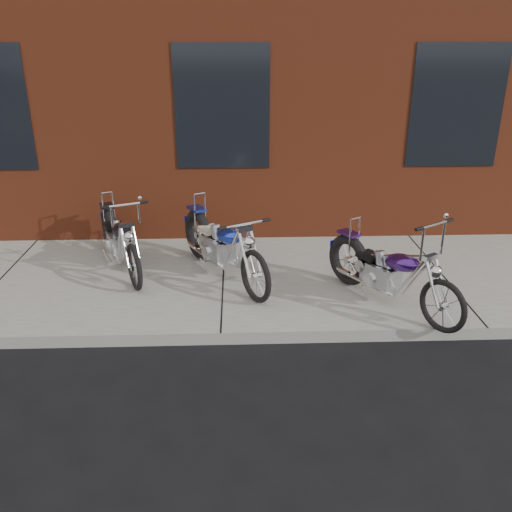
{
  "coord_description": "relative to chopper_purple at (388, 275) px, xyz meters",
  "views": [
    {
      "loc": [
        0.2,
        -5.2,
        3.22
      ],
      "look_at": [
        0.42,
        0.8,
        0.74
      ],
      "focal_mm": 38.0,
      "sensor_mm": 36.0,
      "label": 1
    }
  ],
  "objects": [
    {
      "name": "chopper_purple",
      "position": [
        0.0,
        0.0,
        0.0
      ],
      "size": [
        1.22,
        1.86,
        1.2
      ],
      "rotation": [
        0.0,
        0.0,
        -1.01
      ],
      "color": "black",
      "rests_on": "sidewalk"
    },
    {
      "name": "ground",
      "position": [
        -2.0,
        -0.64,
        -0.54
      ],
      "size": [
        120.0,
        120.0,
        0.0
      ],
      "primitive_type": "plane",
      "color": "black",
      "rests_on": "ground"
    },
    {
      "name": "sidewalk",
      "position": [
        -2.0,
        0.86,
        -0.46
      ],
      "size": [
        22.0,
        3.0,
        0.15
      ],
      "primitive_type": "cube",
      "color": "gray",
      "rests_on": "ground"
    },
    {
      "name": "chopper_blue",
      "position": [
        -2.01,
        0.88,
        0.03
      ],
      "size": [
        1.21,
        2.07,
        1.0
      ],
      "rotation": [
        0.0,
        0.0,
        -1.07
      ],
      "color": "black",
      "rests_on": "sidewalk"
    },
    {
      "name": "chopper_third",
      "position": [
        -3.44,
        1.25,
        0.0
      ],
      "size": [
        0.95,
        2.0,
        1.09
      ],
      "rotation": [
        0.0,
        0.0,
        -1.16
      ],
      "color": "black",
      "rests_on": "sidewalk"
    }
  ]
}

